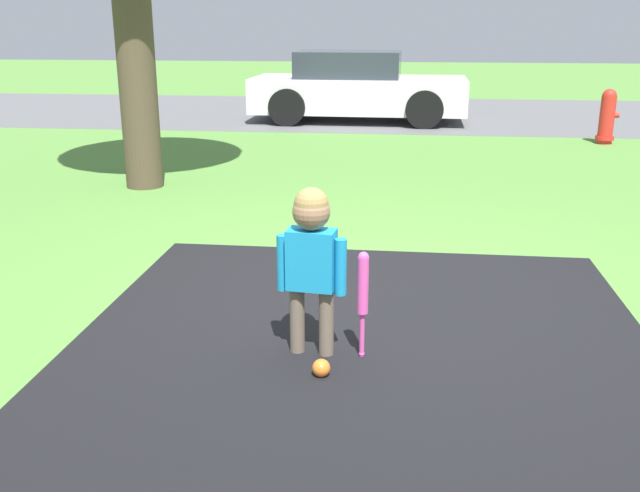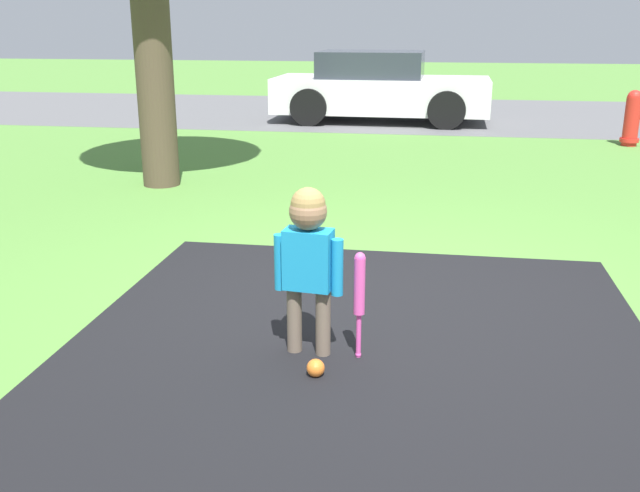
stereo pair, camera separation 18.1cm
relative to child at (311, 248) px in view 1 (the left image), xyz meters
The scene contains 7 objects.
ground_plane 1.19m from the child, 71.04° to the left, with size 60.00×60.00×0.00m, color #518438.
street_strip 11.42m from the child, 88.35° to the left, with size 40.00×6.00×0.01m.
child is the anchor object (origin of this frame).
baseball_bat 0.37m from the child, ahead, with size 0.06×0.06×0.63m.
sports_ball 0.65m from the child, 72.52° to the right, with size 0.10×0.10×0.10m.
fire_hydrant 8.64m from the child, 65.42° to the left, with size 0.32×0.28×0.84m.
parked_car 10.03m from the child, 92.55° to the left, with size 4.02×1.93×1.30m.
Camera 1 is at (0.16, -4.66, 1.83)m, focal length 40.00 mm.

